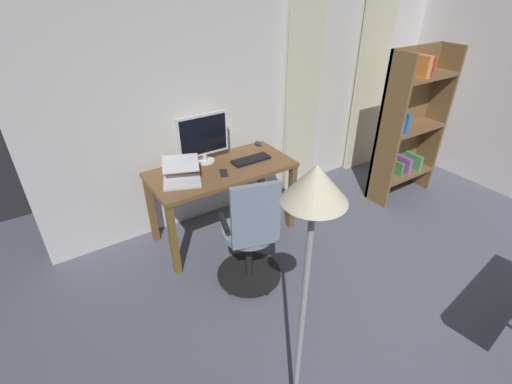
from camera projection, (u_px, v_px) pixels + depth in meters
back_room_partition at (267, 87)px, 3.88m from camera, size 4.82×0.10×2.54m
curtain_left_panel at (370, 83)px, 4.56m from camera, size 0.48×0.06×2.25m
curtain_right_panel at (303, 97)px, 4.06m from camera, size 0.42×0.06×2.25m
desk at (222, 178)px, 3.48m from camera, size 1.35×0.64×0.75m
office_chair at (251, 239)px, 2.95m from camera, size 0.56×0.56×1.05m
computer_monitor at (203, 137)px, 3.40m from camera, size 0.50×0.18×0.47m
computer_keyboard at (251, 160)px, 3.54m from camera, size 0.38×0.14×0.02m
laptop at (182, 175)px, 3.19m from camera, size 0.42×0.44×0.17m
computer_mouse at (258, 143)px, 3.86m from camera, size 0.06×0.10×0.04m
cell_phone_by_monitor at (224, 173)px, 3.33m from camera, size 0.12×0.16×0.01m
bookshelf at (408, 125)px, 4.07m from camera, size 0.81×0.30×1.68m
floor_lamp at (310, 237)px, 1.56m from camera, size 0.28×0.28×1.71m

